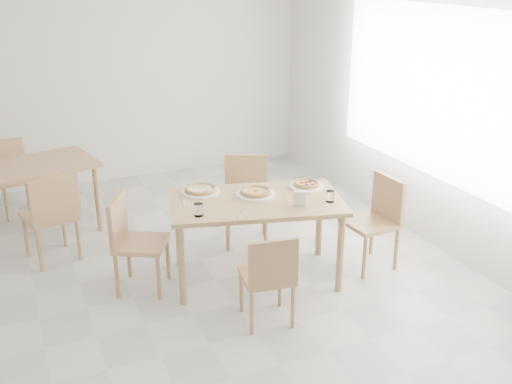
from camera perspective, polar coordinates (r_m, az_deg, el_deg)
name	(u,v)px	position (r m, az deg, el deg)	size (l,w,h in m)	color
room	(444,96)	(5.85, 17.48, 8.76)	(7.28, 7.00, 7.00)	beige
main_table	(256,209)	(5.15, 0.00, -1.61)	(1.63, 1.18, 0.75)	tan
chair_south	(269,274)	(4.57, 1.28, -7.80)	(0.43, 0.43, 0.77)	tan
chair_north	(246,193)	(5.96, -0.93, -0.09)	(0.56, 0.56, 0.87)	tan
chair_west	(132,237)	(5.17, -11.76, -4.20)	(0.56, 0.56, 0.84)	tan
chair_east	(377,215)	(5.57, 11.49, -2.19)	(0.44, 0.44, 0.85)	tan
plate_margherita	(256,194)	(5.22, -0.03, -0.20)	(0.34, 0.34, 0.02)	white
plate_mushroom	(201,192)	(5.30, -5.30, 0.04)	(0.34, 0.34, 0.02)	white
plate_pepperoni	(306,186)	(5.42, 4.82, 0.57)	(0.32, 0.32, 0.02)	white
pizza_margherita	(256,192)	(5.21, -0.03, 0.03)	(0.32, 0.32, 0.03)	tan
pizza_mushroom	(200,189)	(5.29, -5.31, 0.27)	(0.37, 0.37, 0.03)	tan
pizza_pepperoni	(306,184)	(5.42, 4.83, 0.80)	(0.27, 0.27, 0.03)	tan
tumbler_a	(198,210)	(4.80, -5.50, -1.70)	(0.08, 0.08, 0.10)	white
tumbler_b	(330,196)	(5.10, 7.07, -0.40)	(0.07, 0.07, 0.10)	white
napkin_holder	(300,199)	(4.99, 4.21, -0.65)	(0.13, 0.11, 0.13)	silver
fork_a	(241,214)	(4.82, -1.48, -2.14)	(0.02, 0.18, 0.01)	silver
fork_b	(184,202)	(5.09, -6.89, -0.99)	(0.01, 0.17, 0.01)	silver
second_table	(25,175)	(6.43, -21.18, 1.54)	(1.49, 1.05, 0.75)	tan
chair_back_s	(52,212)	(5.80, -18.90, -1.83)	(0.52, 0.52, 0.87)	tan
chair_back_n	(11,172)	(7.18, -22.28, 1.78)	(0.49, 0.49, 0.82)	tan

